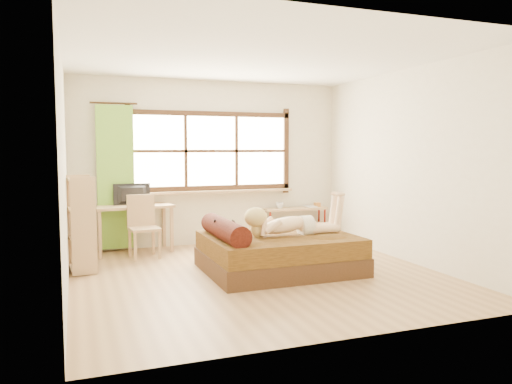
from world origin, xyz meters
name	(u,v)px	position (x,y,z in m)	size (l,w,h in m)	color
floor	(258,275)	(0.00, 0.00, 0.00)	(4.50, 4.50, 0.00)	#9E754C
ceiling	(258,57)	(0.00, 0.00, 2.70)	(4.50, 4.50, 0.00)	white
wall_back	(211,163)	(0.00, 2.25, 1.35)	(4.50, 4.50, 0.00)	silver
wall_front	(354,178)	(0.00, -2.25, 1.35)	(4.50, 4.50, 0.00)	silver
wall_left	(64,171)	(-2.25, 0.00, 1.35)	(4.50, 4.50, 0.00)	silver
wall_right	(410,166)	(2.25, 0.00, 1.35)	(4.50, 4.50, 0.00)	silver
window	(212,154)	(0.00, 2.22, 1.51)	(2.80, 0.16, 1.46)	#FFEDBF
curtain	(116,177)	(-1.55, 2.13, 1.15)	(0.55, 0.10, 2.20)	#669A2A
bed	(276,252)	(0.28, 0.11, 0.26)	(1.91, 1.53, 0.72)	black
woman	(291,213)	(0.48, 0.06, 0.76)	(1.33, 0.38, 0.57)	beige
kitten	(224,228)	(-0.39, 0.21, 0.59)	(0.28, 0.11, 0.23)	black
desk	(133,211)	(-1.31, 1.95, 0.63)	(1.22, 0.66, 0.73)	tan
monitor	(133,194)	(-1.31, 2.00, 0.89)	(0.56, 0.07, 0.32)	black
chair	(143,223)	(-1.22, 1.58, 0.51)	(0.45, 0.45, 0.92)	tan
pipe_shelf	(296,216)	(1.47, 2.07, 0.41)	(1.13, 0.29, 0.64)	tan
cup	(280,205)	(1.16, 2.07, 0.62)	(0.13, 0.13, 0.10)	gray
book	(306,207)	(1.66, 2.07, 0.57)	(0.18, 0.24, 0.02)	gray
bookshelf	(81,223)	(-2.08, 0.97, 0.63)	(0.36, 0.56, 1.23)	tan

